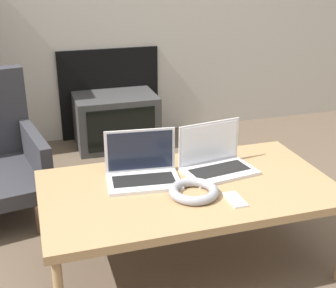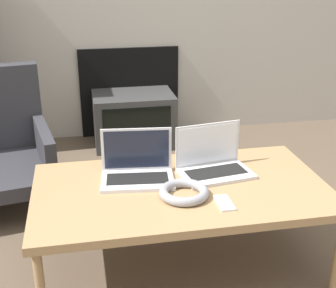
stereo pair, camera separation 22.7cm
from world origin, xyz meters
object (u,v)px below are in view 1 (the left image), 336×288
object	(u,v)px
laptop_right	(216,160)
tv	(116,120)
laptop_left	(142,170)
phone	(235,200)
headphones	(194,191)

from	to	relation	value
laptop_right	tv	size ratio (longest dim) A/B	0.58
laptop_left	phone	world-z (taller)	laptop_left
laptop_right	phone	size ratio (longest dim) A/B	2.70
laptop_right	headphones	size ratio (longest dim) A/B	1.65
laptop_left	tv	bearing A→B (deg)	90.01
laptop_left	tv	world-z (taller)	laptop_left
laptop_left	tv	xyz separation A→B (m)	(0.15, 1.43, -0.26)
headphones	tv	distance (m)	1.65
headphones	phone	xyz separation A→B (m)	(0.15, -0.09, -0.02)
headphones	tv	world-z (taller)	headphones
laptop_left	laptop_right	bearing A→B (deg)	6.17
headphones	laptop_left	bearing A→B (deg)	128.65
laptop_left	laptop_right	world-z (taller)	same
tv	headphones	bearing A→B (deg)	-89.57
laptop_left	tv	distance (m)	1.46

